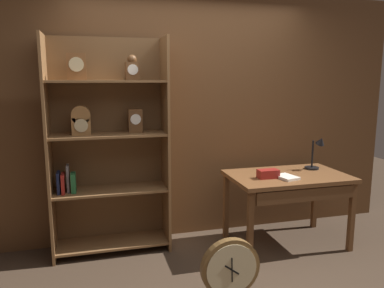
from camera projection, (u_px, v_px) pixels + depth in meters
back_wood_panel at (189, 117)px, 3.99m from camera, size 4.80×0.05×2.60m
bookshelf at (107, 147)px, 3.61m from camera, size 1.12×0.39×2.10m
workbench at (289, 183)px, 3.77m from camera, size 1.19×0.73×0.75m
desk_lamp at (317, 152)px, 3.97m from camera, size 0.19×0.19×0.36m
toolbox_small at (268, 174)px, 3.64m from camera, size 0.20×0.11×0.08m
open_repair_manual at (286, 177)px, 3.63m from camera, size 0.21×0.25×0.02m
round_clock_large at (230, 270)px, 2.86m from camera, size 0.47×0.11×0.51m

